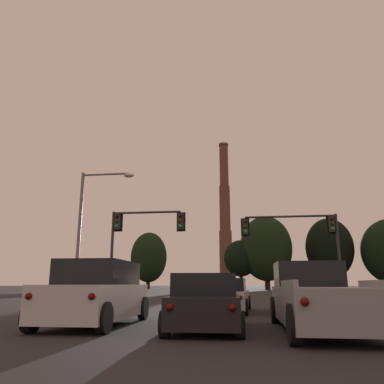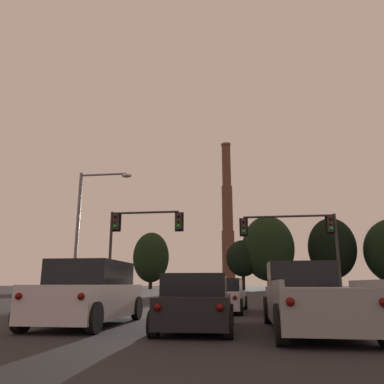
{
  "view_description": "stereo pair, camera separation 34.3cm",
  "coord_description": "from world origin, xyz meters",
  "views": [
    {
      "loc": [
        0.92,
        -1.23,
        1.17
      ],
      "look_at": [
        -3.8,
        34.43,
        10.06
      ],
      "focal_mm": 35.0,
      "sensor_mm": 36.0,
      "label": 1
    },
    {
      "loc": [
        1.26,
        -1.18,
        1.17
      ],
      "look_at": [
        -3.8,
        34.43,
        10.06
      ],
      "focal_mm": 35.0,
      "sensor_mm": 36.0,
      "label": 2
    }
  ],
  "objects": [
    {
      "name": "treeline_center_left",
      "position": [
        6.28,
        84.12,
        8.98
      ],
      "size": [
        11.46,
        10.31,
        16.19
      ],
      "color": "black",
      "rests_on": "ground_plane"
    },
    {
      "name": "traffic_light_overhead_left",
      "position": [
        -5.8,
        22.15,
        4.44
      ],
      "size": [
        4.97,
        0.5,
        5.82
      ],
      "color": "#2D2D30",
      "rests_on": "ground_plane"
    },
    {
      "name": "treeline_far_right",
      "position": [
        20.02,
        84.57,
        8.87
      ],
      "size": [
        10.2,
        9.18,
        15.45
      ],
      "color": "black",
      "rests_on": "ground_plane"
    },
    {
      "name": "hatchback_center_lane_second",
      "position": [
        -0.06,
        9.07,
        0.66
      ],
      "size": [
        2.02,
        4.15,
        1.44
      ],
      "rotation": [
        0.0,
        0.0,
        0.03
      ],
      "color": "black",
      "rests_on": "ground_plane"
    },
    {
      "name": "suv_left_lane_second",
      "position": [
        -3.4,
        9.86,
        0.9
      ],
      "size": [
        2.16,
        4.93,
        1.86
      ],
      "rotation": [
        0.0,
        0.0,
        0.01
      ],
      "color": "silver",
      "rests_on": "ground_plane"
    },
    {
      "name": "sedan_center_lane_front",
      "position": [
        0.19,
        15.95,
        0.67
      ],
      "size": [
        2.18,
        4.77,
        1.43
      ],
      "rotation": [
        0.0,
        0.0,
        -0.04
      ],
      "color": "silver",
      "rests_on": "ground_plane"
    },
    {
      "name": "traffic_light_overhead_right",
      "position": [
        4.95,
        23.84,
        4.35
      ],
      "size": [
        6.35,
        0.5,
        5.64
      ],
      "color": "#2D2D30",
      "rests_on": "ground_plane"
    },
    {
      "name": "pickup_truck_right_lane_second",
      "position": [
        2.86,
        9.26,
        0.8
      ],
      "size": [
        2.2,
        5.51,
        1.82
      ],
      "rotation": [
        0.0,
        0.0,
        0.0
      ],
      "color": "gray",
      "rests_on": "ground_plane"
    },
    {
      "name": "street_lamp",
      "position": [
        -8.08,
        19.81,
        4.89
      ],
      "size": [
        3.32,
        0.36,
        7.85
      ],
      "color": "slate",
      "rests_on": "ground_plane"
    },
    {
      "name": "treeline_center_right",
      "position": [
        0.6,
        84.05,
        6.79
      ],
      "size": [
        7.4,
        6.66,
        10.83
      ],
      "color": "black",
      "rests_on": "ground_plane"
    },
    {
      "name": "suv_right_lane_front",
      "position": [
        3.35,
        15.35,
        0.9
      ],
      "size": [
        2.24,
        4.96,
        1.86
      ],
      "rotation": [
        0.0,
        0.0,
        -0.03
      ],
      "color": "black",
      "rests_on": "ground_plane"
    },
    {
      "name": "smokestack",
      "position": [
        -4.32,
        123.26,
        19.35
      ],
      "size": [
        6.67,
        6.67,
        49.32
      ],
      "color": "#523427",
      "rests_on": "ground_plane"
    },
    {
      "name": "treeline_right_mid",
      "position": [
        -22.41,
        91.98,
        7.82
      ],
      "size": [
        9.11,
        8.2,
        14.06
      ],
      "color": "black",
      "rests_on": "ground_plane"
    }
  ]
}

